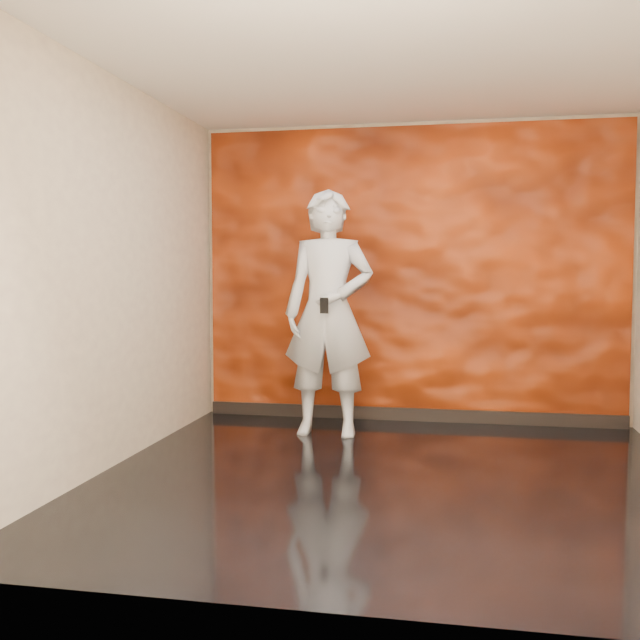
{
  "coord_description": "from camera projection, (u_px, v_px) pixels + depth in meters",
  "views": [
    {
      "loc": [
        0.42,
        -4.78,
        1.38
      ],
      "look_at": [
        -0.64,
        0.71,
        1.02
      ],
      "focal_mm": 40.0,
      "sensor_mm": 36.0,
      "label": 1
    }
  ],
  "objects": [
    {
      "name": "feature_wall",
      "position": [
        411.0,
        275.0,
        6.68
      ],
      "size": [
        3.9,
        0.06,
        2.75
      ],
      "primitive_type": "cube",
      "color": "#CA3E0B",
      "rests_on": "ground"
    },
    {
      "name": "baseboard",
      "position": [
        410.0,
        414.0,
        6.73
      ],
      "size": [
        3.9,
        0.04,
        0.12
      ],
      "primitive_type": "cube",
      "color": "black",
      "rests_on": "ground"
    },
    {
      "name": "man",
      "position": [
        329.0,
        313.0,
        6.11
      ],
      "size": [
        0.77,
        0.51,
        2.1
      ],
      "primitive_type": "imported",
      "rotation": [
        0.0,
        0.0,
        -0.01
      ],
      "color": "#969CA4",
      "rests_on": "ground"
    },
    {
      "name": "phone",
      "position": [
        324.0,
        306.0,
        5.82
      ],
      "size": [
        0.07,
        0.02,
        0.13
      ],
      "primitive_type": "cube",
      "rotation": [
        0.0,
        0.0,
        -0.15
      ],
      "color": "black",
      "rests_on": "man"
    },
    {
      "name": "room",
      "position": [
        393.0,
        272.0,
        4.76
      ],
      "size": [
        4.02,
        4.02,
        2.81
      ],
      "color": "black",
      "rests_on": "ground"
    }
  ]
}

